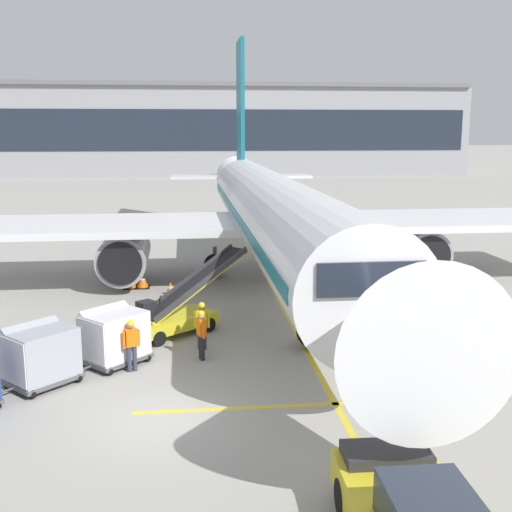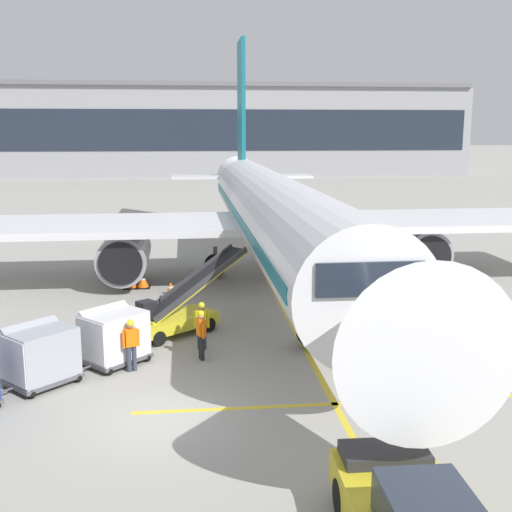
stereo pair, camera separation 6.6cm
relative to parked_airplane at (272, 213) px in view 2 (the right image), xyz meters
name	(u,v)px [view 2 (the right image)]	position (x,y,z in m)	size (l,w,h in m)	color
ground_plane	(156,419)	(-5.29, -16.09, -3.48)	(600.00, 600.00, 0.00)	#9E9B93
parked_airplane	(272,213)	(0.00, 0.00, 0.00)	(33.55, 43.80, 14.43)	white
belt_loader	(177,311)	(-4.81, -8.59, -2.61)	(4.93, 4.26, 3.05)	gold
baggage_cart_lead	(113,335)	(-6.89, -11.69, -2.48)	(2.55, 2.54, 1.91)	#515156
baggage_cart_second	(40,353)	(-8.93, -13.27, -2.48)	(2.55, 2.54, 1.91)	#515156
ground_crew_by_loader	(201,331)	(-3.95, -11.63, -2.48)	(0.34, 0.55, 1.74)	black
ground_crew_by_carts	(130,328)	(-6.39, -11.02, -2.48)	(0.41, 0.49, 1.74)	#333847
ground_crew_marshaller	(131,342)	(-6.23, -12.47, -2.48)	(0.53, 0.37, 1.74)	#333847
ground_crew_wingwalker	(202,322)	(-3.91, -10.59, -2.48)	(0.56, 0.33, 1.74)	#333847
safety_cone_engine_keepout	(143,280)	(-6.64, -1.26, -3.09)	(0.70, 0.70, 0.79)	black
safety_cone_wingtip	(131,281)	(-7.24, -1.27, -3.10)	(0.70, 0.70, 0.79)	black
safety_cone_nose_mark	(171,289)	(-5.23, -2.81, -3.17)	(0.56, 0.56, 0.64)	black
apron_guidance_line_lead_in	(269,282)	(-0.22, -0.79, -3.48)	(0.20, 110.00, 0.01)	yellow
apron_guidance_line_stop_bar	(342,403)	(0.00, -15.66, -3.48)	(12.00, 0.20, 0.01)	yellow
terminal_building	(202,130)	(-1.70, 83.13, 4.14)	(90.37, 22.19, 15.34)	#939399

